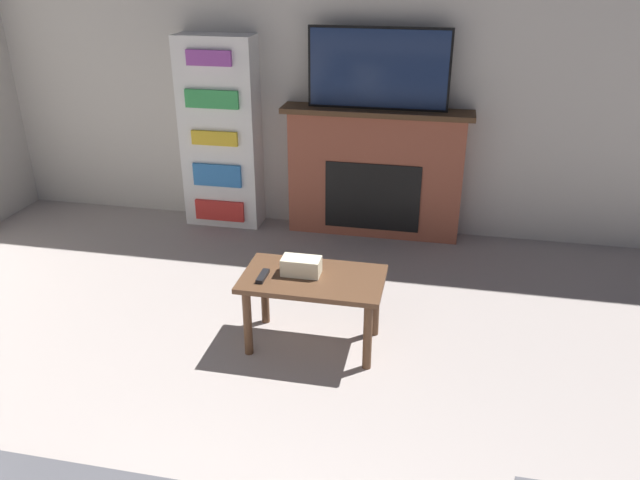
% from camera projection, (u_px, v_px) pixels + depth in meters
% --- Properties ---
extents(wall_back, '(6.93, 0.06, 2.70)m').
position_uv_depth(wall_back, '(354.00, 62.00, 4.78)').
color(wall_back, beige).
rests_on(wall_back, ground_plane).
extents(fireplace, '(1.47, 0.28, 1.03)m').
position_uv_depth(fireplace, '(375.00, 173.00, 4.96)').
color(fireplace, brown).
rests_on(fireplace, ground_plane).
extents(tv, '(1.06, 0.03, 0.60)m').
position_uv_depth(tv, '(378.00, 69.00, 4.60)').
color(tv, black).
rests_on(tv, fireplace).
extents(coffee_table, '(0.81, 0.47, 0.45)m').
position_uv_depth(coffee_table, '(313.00, 288.00, 3.55)').
color(coffee_table, brown).
rests_on(coffee_table, ground_plane).
extents(tissue_box, '(0.22, 0.12, 0.10)m').
position_uv_depth(tissue_box, '(301.00, 266.00, 3.53)').
color(tissue_box, beige).
rests_on(tissue_box, coffee_table).
extents(remote_control, '(0.04, 0.15, 0.02)m').
position_uv_depth(remote_control, '(263.00, 276.00, 3.50)').
color(remote_control, black).
rests_on(remote_control, coffee_table).
extents(bookshelf, '(0.63, 0.29, 1.55)m').
position_uv_depth(bookshelf, '(221.00, 134.00, 5.07)').
color(bookshelf, white).
rests_on(bookshelf, ground_plane).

